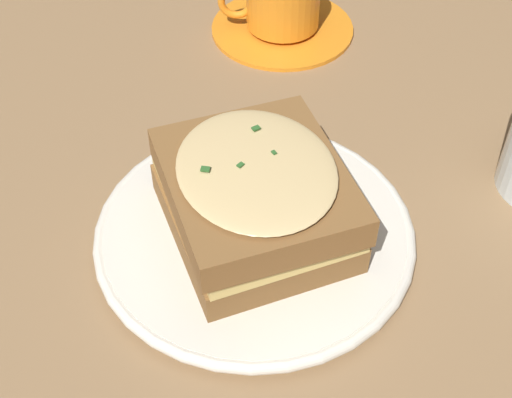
{
  "coord_description": "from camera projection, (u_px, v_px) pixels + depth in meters",
  "views": [
    {
      "loc": [
        0.34,
        -0.06,
        0.41
      ],
      "look_at": [
        -0.01,
        0.0,
        0.05
      ],
      "focal_mm": 50.0,
      "sensor_mm": 36.0,
      "label": 1
    }
  ],
  "objects": [
    {
      "name": "sandwich",
      "position": [
        254.0,
        197.0,
        0.5
      ],
      "size": [
        0.16,
        0.14,
        0.07
      ],
      "rotation": [
        0.0,
        0.0,
        3.33
      ],
      "color": "brown",
      "rests_on": "dinner_plate"
    },
    {
      "name": "dinner_plate",
      "position": [
        256.0,
        233.0,
        0.53
      ],
      "size": [
        0.24,
        0.24,
        0.02
      ],
      "color": "silver",
      "rests_on": "ground_plane"
    },
    {
      "name": "ground_plane",
      "position": [
        256.0,
        248.0,
        0.53
      ],
      "size": [
        2.4,
        2.4,
        0.0
      ],
      "primitive_type": "plane",
      "color": "olive"
    },
    {
      "name": "teacup_with_saucer",
      "position": [
        282.0,
        10.0,
        0.72
      ],
      "size": [
        0.15,
        0.15,
        0.06
      ],
      "rotation": [
        0.0,
        0.0,
        4.54
      ],
      "color": "orange",
      "rests_on": "ground_plane"
    }
  ]
}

